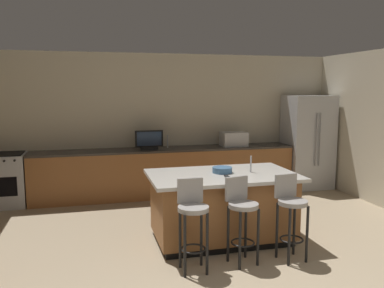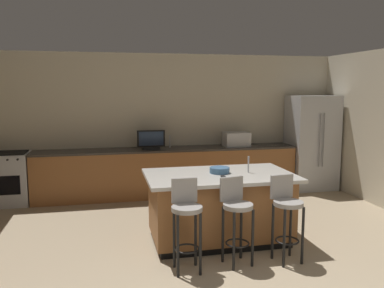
# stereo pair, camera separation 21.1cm
# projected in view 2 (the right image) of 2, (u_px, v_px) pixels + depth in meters

# --- Properties ---
(wall_back) EXTENTS (7.13, 0.12, 2.66)m
(wall_back) POSITION_uv_depth(u_px,v_px,m) (170.00, 123.00, 7.77)
(wall_back) COLOR beige
(wall_back) RESTS_ON ground_plane
(counter_back) EXTENTS (4.89, 0.62, 0.90)m
(counter_back) POSITION_uv_depth(u_px,v_px,m) (168.00, 172.00, 7.50)
(counter_back) COLOR brown
(counter_back) RESTS_ON ground_plane
(kitchen_island) EXTENTS (1.92, 1.15, 0.90)m
(kitchen_island) POSITION_uv_depth(u_px,v_px,m) (219.00, 207.00, 5.25)
(kitchen_island) COLOR black
(kitchen_island) RESTS_ON ground_plane
(refrigerator) EXTENTS (0.89, 0.75, 1.87)m
(refrigerator) POSITION_uv_depth(u_px,v_px,m) (311.00, 142.00, 8.00)
(refrigerator) COLOR #B7BABF
(refrigerator) RESTS_ON ground_plane
(range_oven) EXTENTS (0.71, 0.63, 0.92)m
(range_oven) POSITION_uv_depth(u_px,v_px,m) (8.00, 179.00, 6.90)
(range_oven) COLOR #B7BABF
(range_oven) RESTS_ON ground_plane
(microwave) EXTENTS (0.48, 0.36, 0.27)m
(microwave) POSITION_uv_depth(u_px,v_px,m) (236.00, 139.00, 7.70)
(microwave) COLOR #B7BABF
(microwave) RESTS_ON counter_back
(tv_monitor) EXTENTS (0.51, 0.16, 0.35)m
(tv_monitor) POSITION_uv_depth(u_px,v_px,m) (151.00, 141.00, 7.30)
(tv_monitor) COLOR black
(tv_monitor) RESTS_ON counter_back
(sink_faucet_back) EXTENTS (0.02, 0.02, 0.24)m
(sink_faucet_back) POSITION_uv_depth(u_px,v_px,m) (170.00, 141.00, 7.53)
(sink_faucet_back) COLOR #B2B2B7
(sink_faucet_back) RESTS_ON counter_back
(sink_faucet_island) EXTENTS (0.02, 0.02, 0.22)m
(sink_faucet_island) POSITION_uv_depth(u_px,v_px,m) (248.00, 164.00, 5.26)
(sink_faucet_island) COLOR #B2B2B7
(sink_faucet_island) RESTS_ON kitchen_island
(bar_stool_left) EXTENTS (0.34, 0.34, 1.02)m
(bar_stool_left) POSITION_uv_depth(u_px,v_px,m) (186.00, 216.00, 4.36)
(bar_stool_left) COLOR gray
(bar_stool_left) RESTS_ON ground_plane
(bar_stool_center) EXTENTS (0.35, 0.37, 0.99)m
(bar_stool_center) POSITION_uv_depth(u_px,v_px,m) (236.00, 213.00, 4.54)
(bar_stool_center) COLOR gray
(bar_stool_center) RESTS_ON ground_plane
(bar_stool_right) EXTENTS (0.34, 0.36, 1.00)m
(bar_stool_right) POSITION_uv_depth(u_px,v_px,m) (287.00, 210.00, 4.61)
(bar_stool_right) COLOR gray
(bar_stool_right) RESTS_ON ground_plane
(fruit_bowl) EXTENTS (0.26, 0.26, 0.08)m
(fruit_bowl) POSITION_uv_depth(u_px,v_px,m) (220.00, 170.00, 5.25)
(fruit_bowl) COLOR #3F668C
(fruit_bowl) RESTS_ON kitchen_island
(tv_remote) EXTENTS (0.05, 0.17, 0.02)m
(tv_remote) POSITION_uv_depth(u_px,v_px,m) (224.00, 177.00, 4.95)
(tv_remote) COLOR black
(tv_remote) RESTS_ON kitchen_island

